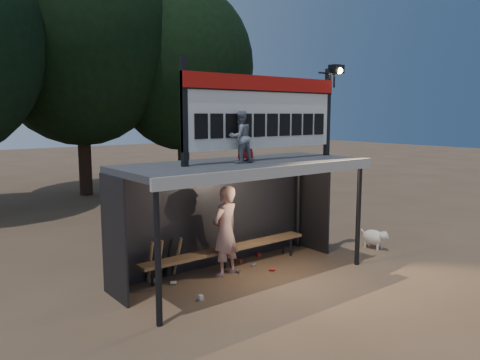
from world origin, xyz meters
TOP-DOWN VIEW (x-y plane):
  - ground at (0.00, 0.00)m, footprint 80.00×80.00m
  - player at (-0.23, 0.34)m, footprint 0.75×0.59m
  - child_a at (-0.21, -0.14)m, footprint 0.50×0.41m
  - child_b at (0.15, 0.17)m, footprint 0.50×0.41m
  - dugout_shelter at (0.00, 0.24)m, footprint 5.10×2.08m
  - scoreboard_assembly at (0.56, -0.01)m, footprint 4.10×0.27m
  - bench at (0.00, 0.55)m, footprint 4.00×0.35m
  - tree_mid at (1.00, 11.50)m, footprint 7.22×7.22m
  - tree_right at (5.00, 10.50)m, footprint 6.08×6.08m
  - dog at (3.74, -0.39)m, footprint 0.36×0.81m
  - bats at (-1.36, 0.82)m, footprint 0.67×0.35m
  - litter at (-0.19, 0.39)m, footprint 2.81×1.43m

SIDE VIEW (x-z plane):
  - ground at x=0.00m, z-range 0.00..0.00m
  - litter at x=-0.19m, z-range 0.00..0.08m
  - dog at x=3.74m, z-range 0.03..0.53m
  - bats at x=-1.36m, z-range 0.01..0.85m
  - bench at x=0.00m, z-range 0.19..0.67m
  - player at x=-0.23m, z-range 0.00..1.82m
  - dugout_shelter at x=0.00m, z-range 0.69..3.01m
  - child_b at x=0.15m, z-range 2.32..3.20m
  - child_a at x=-0.21m, z-range 2.32..3.30m
  - scoreboard_assembly at x=0.56m, z-range 2.33..4.32m
  - tree_right at x=5.00m, z-range 0.83..9.55m
  - tree_mid at x=1.00m, z-range 0.99..11.34m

